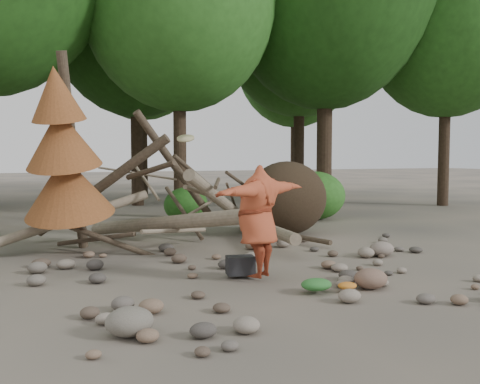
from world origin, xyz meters
name	(u,v)px	position (x,y,z in m)	size (l,w,h in m)	color
ground	(264,277)	(0.00, 0.00, 0.00)	(120.00, 120.00, 0.00)	#514C44
deadfall_pile	(268,200)	(2.02, 4.24, 0.95)	(8.55, 5.24, 3.30)	#332619
dead_conifer	(64,157)	(-3.12, 3.37, 2.11)	(2.06, 2.16, 4.35)	#4C3F30
bush_mid	(186,205)	(0.80, 7.80, 0.56)	(1.40, 1.40, 1.12)	#27611C
bush_right	(315,196)	(5.00, 7.00, 0.80)	(2.00, 2.00, 1.60)	#317323
frisbee_thrower	(258,221)	(-0.24, -0.26, 1.03)	(2.73, 1.72, 2.39)	#AD4427
backpack	(240,269)	(-0.42, 0.09, 0.16)	(0.48, 0.32, 0.32)	black
cloth_green	(316,288)	(0.28, -1.34, 0.09)	(0.49, 0.41, 0.19)	#2B6C2B
cloth_orange	(347,289)	(0.76, -1.46, 0.06)	(0.31, 0.25, 0.11)	#C67122
boulder_front_left	(130,322)	(-2.76, -2.23, 0.17)	(0.58, 0.52, 0.35)	slate
boulder_front_right	(371,279)	(1.24, -1.40, 0.16)	(0.55, 0.49, 0.33)	#7C5E4E
boulder_mid_right	(382,249)	(3.10, 0.82, 0.16)	(0.53, 0.47, 0.32)	gray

